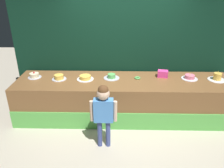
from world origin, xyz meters
TOP-DOWN VIEW (x-y plane):
  - ground_plane at (0.00, 0.00)m, footprint 12.00×12.00m
  - stage_platform at (0.00, 0.51)m, footprint 4.39×1.05m
  - curtain_backdrop at (0.00, 1.13)m, footprint 4.81×0.08m
  - child_figure at (-0.37, -0.48)m, footprint 0.45×0.21m
  - pink_box at (0.80, 0.72)m, footprint 0.24×0.19m
  - donut at (0.27, 0.61)m, footprint 0.12×0.12m
  - cake_far_left at (-1.86, 0.62)m, footprint 0.27×0.27m
  - cake_left at (-1.33, 0.54)m, footprint 0.29×0.29m
  - cake_center_left at (-0.80, 0.55)m, footprint 0.34×0.34m
  - cake_center_right at (-0.27, 0.62)m, footprint 0.33×0.33m
  - cake_right at (1.33, 0.63)m, footprint 0.33×0.33m
  - cake_far_right at (1.86, 0.58)m, footprint 0.35×0.35m

SIDE VIEW (x-z plane):
  - ground_plane at x=0.00m, z-range 0.00..0.00m
  - stage_platform at x=0.00m, z-range 0.00..0.81m
  - child_figure at x=-0.37m, z-range 0.17..1.33m
  - donut at x=0.27m, z-range 0.81..0.85m
  - cake_center_right at x=-0.27m, z-range 0.80..0.89m
  - cake_right at x=1.33m, z-range 0.78..0.91m
  - cake_center_left at x=-0.80m, z-range 0.81..0.89m
  - cake_left at x=-1.33m, z-range 0.78..0.93m
  - cake_far_left at x=-1.86m, z-range 0.79..0.92m
  - cake_far_right at x=1.86m, z-range 0.77..0.98m
  - pink_box at x=0.80m, z-range 0.81..0.95m
  - curtain_backdrop at x=0.00m, z-range 0.00..3.14m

